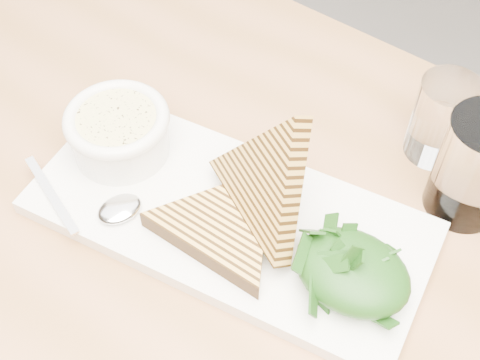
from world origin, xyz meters
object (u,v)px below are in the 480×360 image
Objects in this scene: platter at (229,218)px; table_top at (271,317)px; soup_bowl at (120,137)px; glass_far at (442,119)px; glass_near at (476,167)px.

table_top is at bearing -32.25° from platter.
soup_bowl is 1.06× the size of glass_far.
table_top is 9.94× the size of glass_near.
soup_bowl is 0.37m from glass_near.
glass_near is (0.33, 0.15, 0.02)m from soup_bowl.
platter is 4.14× the size of glass_far.
glass_near is at bearing -43.17° from glass_far.
soup_bowl is (-0.23, 0.06, 0.06)m from table_top.
table_top is at bearing -98.76° from glass_far.
glass_near reaches higher than platter.
glass_far is (-0.06, 0.05, -0.01)m from glass_near.
table_top is 12.18× the size of glass_far.
glass_far is at bearing 81.24° from table_top.
glass_near reaches higher than table_top.
platter reaches higher than table_top.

